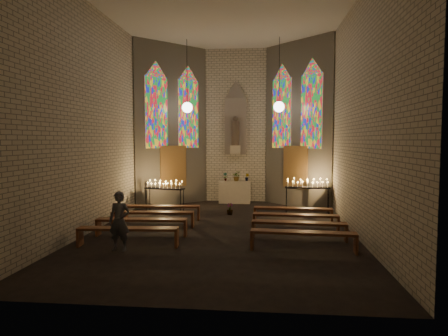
{
  "coord_description": "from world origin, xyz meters",
  "views": [
    {
      "loc": [
        1.29,
        -12.44,
        2.84
      ],
      "look_at": [
        -0.09,
        1.38,
        1.87
      ],
      "focal_mm": 32.0,
      "sensor_mm": 36.0,
      "label": 1
    }
  ],
  "objects_px": {
    "altar": "(235,192)",
    "votive_stand_right": "(307,185)",
    "aisle_flower_pot": "(230,209)",
    "visitor": "(119,221)",
    "votive_stand_left": "(165,186)"
  },
  "relations": [
    {
      "from": "altar",
      "to": "votive_stand_right",
      "type": "xyz_separation_m",
      "value": [
        3.0,
        -2.16,
        0.59
      ]
    },
    {
      "from": "aisle_flower_pot",
      "to": "visitor",
      "type": "relative_size",
      "value": 0.29
    },
    {
      "from": "aisle_flower_pot",
      "to": "votive_stand_left",
      "type": "xyz_separation_m",
      "value": [
        -2.64,
        0.43,
        0.79
      ]
    },
    {
      "from": "altar",
      "to": "votive_stand_right",
      "type": "height_order",
      "value": "votive_stand_right"
    },
    {
      "from": "aisle_flower_pot",
      "to": "votive_stand_left",
      "type": "distance_m",
      "value": 2.79
    },
    {
      "from": "aisle_flower_pot",
      "to": "votive_stand_right",
      "type": "relative_size",
      "value": 0.25
    },
    {
      "from": "altar",
      "to": "votive_stand_right",
      "type": "distance_m",
      "value": 3.74
    },
    {
      "from": "votive_stand_right",
      "to": "votive_stand_left",
      "type": "bearing_deg",
      "value": -174.43
    },
    {
      "from": "aisle_flower_pot",
      "to": "visitor",
      "type": "xyz_separation_m",
      "value": [
        -2.4,
        -5.21,
        0.55
      ]
    },
    {
      "from": "altar",
      "to": "visitor",
      "type": "xyz_separation_m",
      "value": [
        -2.38,
        -8.1,
        0.27
      ]
    },
    {
      "from": "aisle_flower_pot",
      "to": "visitor",
      "type": "height_order",
      "value": "visitor"
    },
    {
      "from": "votive_stand_left",
      "to": "altar",
      "type": "bearing_deg",
      "value": 55.86
    },
    {
      "from": "altar",
      "to": "votive_stand_left",
      "type": "bearing_deg",
      "value": -136.87
    },
    {
      "from": "aisle_flower_pot",
      "to": "votive_stand_left",
      "type": "height_order",
      "value": "votive_stand_left"
    },
    {
      "from": "votive_stand_left",
      "to": "votive_stand_right",
      "type": "height_order",
      "value": "votive_stand_right"
    }
  ]
}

